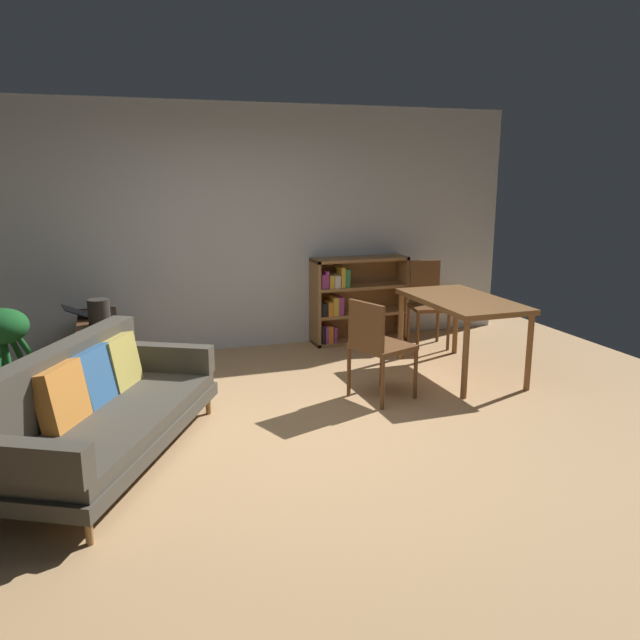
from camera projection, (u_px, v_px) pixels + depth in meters
The scene contains 11 objects.
ground_plane at pixel (302, 438), 4.85m from camera, with size 8.16×8.16×0.00m, color tan.
back_wall_panel at pixel (228, 229), 7.03m from camera, with size 6.80×0.10×2.70m, color silver.
fabric_couch at pixel (94, 408), 4.42m from camera, with size 1.77×2.26×0.81m.
media_console at pixel (100, 350), 6.11m from camera, with size 0.36×1.08×0.61m.
open_laptop at pixel (90, 313), 6.18m from camera, with size 0.49×0.37×0.11m.
desk_speaker at pixel (99, 312), 5.79m from camera, with size 0.20×0.20×0.24m.
potted_floor_plant at pixel (4, 339), 5.64m from camera, with size 0.54×0.57×0.81m.
dining_table at pixel (462, 306), 6.24m from camera, with size 0.77×1.39×0.77m.
dining_chair_near at pixel (427, 300), 7.32m from camera, with size 0.46×0.47×0.98m.
dining_chair_far at pixel (377, 343), 5.56m from camera, with size 0.58×0.59×0.90m.
bookshelf at pixel (352, 300), 7.49m from camera, with size 1.13×0.33×1.00m.
Camera 1 is at (-1.34, -4.31, 2.00)m, focal length 35.72 mm.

